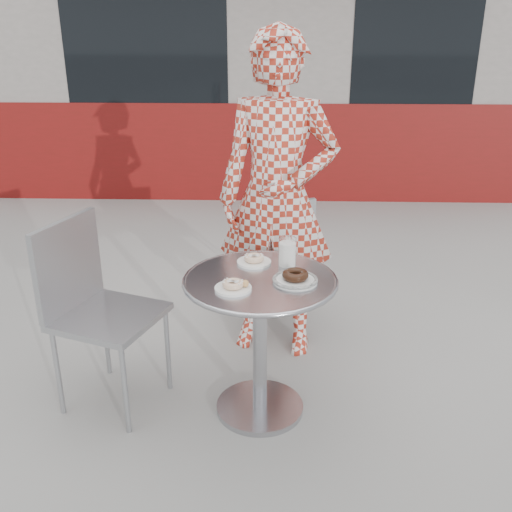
{
  "coord_description": "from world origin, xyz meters",
  "views": [
    {
      "loc": [
        0.07,
        -2.22,
        1.71
      ],
      "look_at": [
        -0.01,
        0.13,
        0.76
      ],
      "focal_mm": 40.0,
      "sensor_mm": 36.0,
      "label": 1
    }
  ],
  "objects_px": {
    "seated_person": "(277,199)",
    "chair_far": "(272,281)",
    "bistro_table": "(260,313)",
    "plate_near": "(234,286)",
    "plate_checker": "(295,278)",
    "chair_left": "(111,350)",
    "plate_far": "(254,260)",
    "milk_cup": "(287,253)"
  },
  "relations": [
    {
      "from": "chair_far",
      "to": "plate_far",
      "type": "relative_size",
      "value": 5.1
    },
    {
      "from": "bistro_table",
      "to": "milk_cup",
      "type": "bearing_deg",
      "value": 51.97
    },
    {
      "from": "bistro_table",
      "to": "milk_cup",
      "type": "distance_m",
      "value": 0.3
    },
    {
      "from": "plate_near",
      "to": "chair_far",
      "type": "bearing_deg",
      "value": 81.66
    },
    {
      "from": "bistro_table",
      "to": "plate_near",
      "type": "xyz_separation_m",
      "value": [
        -0.11,
        -0.12,
        0.18
      ]
    },
    {
      "from": "seated_person",
      "to": "plate_far",
      "type": "xyz_separation_m",
      "value": [
        -0.11,
        -0.45,
        -0.16
      ]
    },
    {
      "from": "bistro_table",
      "to": "chair_far",
      "type": "height_order",
      "value": "chair_far"
    },
    {
      "from": "bistro_table",
      "to": "seated_person",
      "type": "xyz_separation_m",
      "value": [
        0.07,
        0.62,
        0.34
      ]
    },
    {
      "from": "bistro_table",
      "to": "plate_far",
      "type": "height_order",
      "value": "plate_far"
    },
    {
      "from": "plate_near",
      "to": "plate_checker",
      "type": "relative_size",
      "value": 0.79
    },
    {
      "from": "milk_cup",
      "to": "chair_left",
      "type": "bearing_deg",
      "value": -173.44
    },
    {
      "from": "bistro_table",
      "to": "milk_cup",
      "type": "xyz_separation_m",
      "value": [
        0.12,
        0.15,
        0.23
      ]
    },
    {
      "from": "plate_far",
      "to": "chair_far",
      "type": "bearing_deg",
      "value": 83.97
    },
    {
      "from": "chair_left",
      "to": "plate_near",
      "type": "relative_size",
      "value": 5.81
    },
    {
      "from": "bistro_table",
      "to": "chair_far",
      "type": "xyz_separation_m",
      "value": [
        0.05,
        0.94,
        -0.27
      ]
    },
    {
      "from": "chair_left",
      "to": "plate_checker",
      "type": "height_order",
      "value": "chair_left"
    },
    {
      "from": "plate_near",
      "to": "plate_checker",
      "type": "distance_m",
      "value": 0.27
    },
    {
      "from": "bistro_table",
      "to": "chair_left",
      "type": "distance_m",
      "value": 0.75
    },
    {
      "from": "plate_far",
      "to": "bistro_table",
      "type": "bearing_deg",
      "value": -79.05
    },
    {
      "from": "chair_left",
      "to": "milk_cup",
      "type": "bearing_deg",
      "value": -63.37
    },
    {
      "from": "chair_left",
      "to": "plate_near",
      "type": "height_order",
      "value": "chair_left"
    },
    {
      "from": "plate_checker",
      "to": "milk_cup",
      "type": "xyz_separation_m",
      "value": [
        -0.03,
        0.18,
        0.05
      ]
    },
    {
      "from": "chair_left",
      "to": "seated_person",
      "type": "distance_m",
      "value": 1.13
    },
    {
      "from": "plate_checker",
      "to": "seated_person",
      "type": "bearing_deg",
      "value": 96.82
    },
    {
      "from": "plate_checker",
      "to": "plate_near",
      "type": "bearing_deg",
      "value": -161.58
    },
    {
      "from": "bistro_table",
      "to": "plate_checker",
      "type": "xyz_separation_m",
      "value": [
        0.15,
        -0.03,
        0.18
      ]
    },
    {
      "from": "chair_far",
      "to": "milk_cup",
      "type": "relative_size",
      "value": 6.09
    },
    {
      "from": "chair_left",
      "to": "plate_checker",
      "type": "xyz_separation_m",
      "value": [
        0.86,
        -0.09,
        0.43
      ]
    },
    {
      "from": "chair_left",
      "to": "plate_checker",
      "type": "bearing_deg",
      "value": -75.71
    },
    {
      "from": "seated_person",
      "to": "plate_checker",
      "type": "xyz_separation_m",
      "value": [
        0.08,
        -0.65,
        -0.16
      ]
    },
    {
      "from": "seated_person",
      "to": "chair_far",
      "type": "bearing_deg",
      "value": 104.77
    },
    {
      "from": "bistro_table",
      "to": "plate_near",
      "type": "bearing_deg",
      "value": -132.75
    },
    {
      "from": "plate_far",
      "to": "milk_cup",
      "type": "height_order",
      "value": "milk_cup"
    },
    {
      "from": "chair_far",
      "to": "plate_checker",
      "type": "bearing_deg",
      "value": 74.25
    },
    {
      "from": "bistro_table",
      "to": "milk_cup",
      "type": "relative_size",
      "value": 5.22
    },
    {
      "from": "seated_person",
      "to": "plate_near",
      "type": "distance_m",
      "value": 0.78
    },
    {
      "from": "plate_far",
      "to": "plate_checker",
      "type": "bearing_deg",
      "value": -47.63
    },
    {
      "from": "chair_left",
      "to": "plate_near",
      "type": "xyz_separation_m",
      "value": [
        0.6,
        -0.17,
        0.43
      ]
    },
    {
      "from": "milk_cup",
      "to": "chair_far",
      "type": "bearing_deg",
      "value": 95.16
    },
    {
      "from": "chair_left",
      "to": "milk_cup",
      "type": "distance_m",
      "value": 0.96
    },
    {
      "from": "bistro_table",
      "to": "plate_near",
      "type": "relative_size",
      "value": 4.44
    },
    {
      "from": "plate_far",
      "to": "milk_cup",
      "type": "distance_m",
      "value": 0.16
    }
  ]
}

